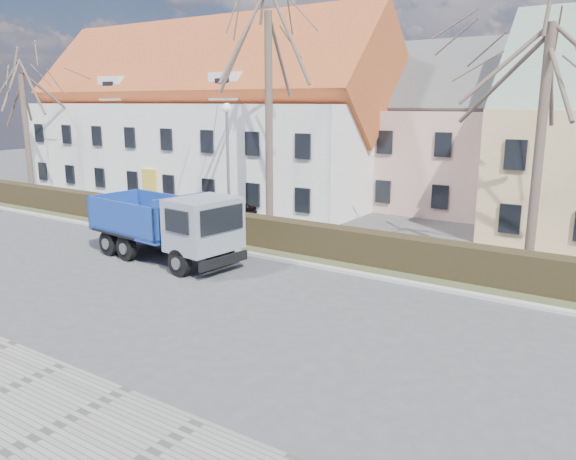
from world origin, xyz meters
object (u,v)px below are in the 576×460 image
Objects in this scene: streetlight at (228,170)px; cart_frame at (183,234)px; dump_truck at (160,224)px; parked_car_a at (235,204)px.

cart_frame is at bearing -114.24° from streetlight.
dump_truck is 9.70m from parked_car_a.
cart_frame is 0.20× the size of parked_car_a.
dump_truck reaches higher than parked_car_a.
streetlight is 5.82m from parked_car_a.
cart_frame is (-1.32, 2.66, -1.13)m from dump_truck.
parked_car_a is (-3.09, 4.21, -2.56)m from streetlight.
cart_frame is (-0.97, -2.16, -2.85)m from streetlight.
streetlight is at bearing 100.31° from dump_truck.
dump_truck is 5.13m from streetlight.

